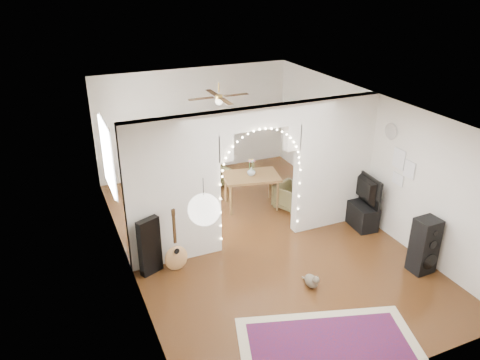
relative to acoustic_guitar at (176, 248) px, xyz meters
name	(u,v)px	position (x,y,z in m)	size (l,w,h in m)	color
floor	(257,239)	(1.77, 0.37, -0.45)	(7.50, 7.50, 0.00)	black
ceiling	(260,107)	(1.77, 0.37, 2.25)	(5.00, 7.50, 0.02)	white
wall_back	(195,121)	(1.77, 4.12, 0.90)	(5.00, 0.02, 2.70)	silver
wall_front	(394,295)	(1.77, -3.38, 0.90)	(5.00, 0.02, 2.70)	silver
wall_left	(124,201)	(-0.73, 0.37, 0.90)	(0.02, 7.50, 2.70)	silver
wall_right	(368,157)	(4.27, 0.37, 0.90)	(0.02, 7.50, 2.70)	silver
divider_wall	(259,173)	(1.77, 0.37, 0.97)	(5.00, 0.20, 2.70)	silver
fairy_lights	(262,170)	(1.77, 0.24, 1.10)	(1.64, 0.04, 1.60)	#FFEABF
window	(107,156)	(-0.70, 2.17, 1.05)	(0.04, 1.20, 1.40)	white
wall_clock	(392,131)	(4.25, -0.23, 1.65)	(0.31, 0.31, 0.03)	white
picture_frames	(402,168)	(4.25, -0.63, 1.05)	(0.02, 0.50, 0.70)	white
paper_lantern	(204,210)	(-0.13, -2.03, 1.80)	(0.40, 0.40, 0.40)	white
ceiling_fan	(219,97)	(1.77, 2.37, 1.95)	(1.10, 1.10, 0.30)	gold
area_rug	(334,358)	(1.40, -2.88, -0.44)	(2.57, 1.92, 0.02)	maroon
guitar_case	(150,246)	(-0.42, 0.12, 0.08)	(0.41, 0.14, 1.06)	black
acoustic_guitar	(176,248)	(0.00, 0.00, 0.00)	(0.44, 0.29, 1.04)	tan
tabby_cat	(312,281)	(1.94, -1.37, -0.33)	(0.21, 0.45, 0.30)	brown
floor_speaker	(424,246)	(3.97, -1.74, 0.06)	(0.41, 0.37, 1.03)	black
media_console	(358,212)	(3.97, 0.12, -0.20)	(0.40, 1.00, 0.50)	black
tv	(361,188)	(3.97, 0.12, 0.36)	(1.07, 0.14, 0.62)	black
bookcase	(163,152)	(0.84, 3.87, 0.30)	(1.46, 0.37, 1.50)	#C9BA92
dining_table	(251,178)	(2.24, 1.70, 0.23)	(1.34, 1.03, 0.76)	brown
flower_vase	(251,171)	(2.24, 1.70, 0.40)	(0.18, 0.18, 0.19)	silver
dining_chair_left	(218,176)	(1.97, 3.06, -0.23)	(0.47, 0.49, 0.44)	brown
dining_chair_right	(291,196)	(3.01, 1.28, -0.17)	(0.60, 0.62, 0.56)	brown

